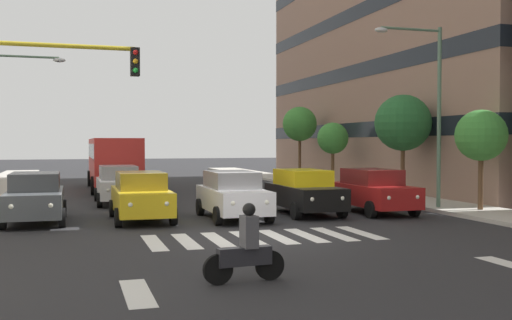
% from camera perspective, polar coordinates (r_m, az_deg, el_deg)
% --- Properties ---
extents(ground_plane, '(180.00, 180.00, 0.00)m').
position_cam_1_polar(ground_plane, '(17.64, 0.64, -7.34)').
color(ground_plane, '#262628').
extents(crosswalk_markings, '(6.75, 2.80, 0.01)m').
position_cam_1_polar(crosswalk_markings, '(17.64, 0.64, -7.33)').
color(crosswalk_markings, silver).
rests_on(crosswalk_markings, ground_plane).
extents(lane_arrow_1, '(0.50, 2.20, 0.01)m').
position_cam_1_polar(lane_arrow_1, '(11.49, -11.18, -12.23)').
color(lane_arrow_1, silver).
rests_on(lane_arrow_1, ground_plane).
extents(car_0, '(2.02, 4.44, 1.72)m').
position_cam_1_polar(car_0, '(24.11, 11.05, -2.84)').
color(car_0, maroon).
rests_on(car_0, ground_plane).
extents(car_1, '(2.02, 4.44, 1.72)m').
position_cam_1_polar(car_1, '(23.24, 4.56, -2.98)').
color(car_1, black).
rests_on(car_1, ground_plane).
extents(car_2, '(2.02, 4.44, 1.72)m').
position_cam_1_polar(car_2, '(21.77, -2.24, -3.29)').
color(car_2, silver).
rests_on(car_2, ground_plane).
extents(car_3, '(2.02, 4.44, 1.72)m').
position_cam_1_polar(car_3, '(21.68, -10.83, -3.34)').
color(car_3, gold).
rests_on(car_3, ground_plane).
extents(car_4, '(2.02, 4.44, 1.72)m').
position_cam_1_polar(car_4, '(22.11, -20.17, -3.31)').
color(car_4, '#474C51').
rests_on(car_4, ground_plane).
extents(car_row2_0, '(2.02, 4.44, 1.72)m').
position_cam_1_polar(car_row2_0, '(27.93, -12.89, -2.25)').
color(car_row2_0, silver).
rests_on(car_row2_0, ground_plane).
extents(bus_behind_traffic, '(2.78, 10.50, 3.00)m').
position_cam_1_polar(bus_behind_traffic, '(36.46, -13.37, 0.18)').
color(bus_behind_traffic, red).
rests_on(bus_behind_traffic, ground_plane).
extents(motorcycle_with_rider, '(1.70, 0.39, 1.57)m').
position_cam_1_polar(motorcycle_with_rider, '(11.98, -0.96, -8.49)').
color(motorcycle_with_rider, black).
rests_on(motorcycle_with_rider, ground_plane).
extents(traffic_light_gantry, '(4.51, 0.36, 5.50)m').
position_cam_1_polar(traffic_light_gantry, '(16.72, -21.70, 4.81)').
color(traffic_light_gantry, '#AD991E').
rests_on(traffic_light_gantry, ground_plane).
extents(street_lamp_left, '(3.00, 0.28, 7.26)m').
position_cam_1_polar(street_lamp_left, '(25.28, 16.05, 5.74)').
color(street_lamp_left, '#4C6B56').
rests_on(street_lamp_left, sidewalk_left).
extents(street_lamp_right, '(3.48, 0.28, 6.65)m').
position_cam_1_polar(street_lamp_right, '(29.29, -22.99, 4.55)').
color(street_lamp_right, '#4C6B56').
rests_on(street_lamp_right, sidewalk_right).
extents(street_tree_0, '(2.00, 2.00, 3.90)m').
position_cam_1_polar(street_tree_0, '(25.00, 20.53, 2.16)').
color(street_tree_0, '#513823').
rests_on(street_tree_0, sidewalk_left).
extents(street_tree_1, '(2.69, 2.69, 4.91)m').
position_cam_1_polar(street_tree_1, '(29.52, 13.74, 3.42)').
color(street_tree_1, '#513823').
rests_on(street_tree_1, sidewalk_left).
extents(street_tree_2, '(1.86, 1.86, 3.81)m').
position_cam_1_polar(street_tree_2, '(35.96, 7.28, 2.02)').
color(street_tree_2, '#513823').
rests_on(street_tree_2, sidewalk_left).
extents(street_tree_3, '(2.33, 2.33, 5.06)m').
position_cam_1_polar(street_tree_3, '(41.00, 4.16, 3.40)').
color(street_tree_3, '#513823').
rests_on(street_tree_3, sidewalk_left).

